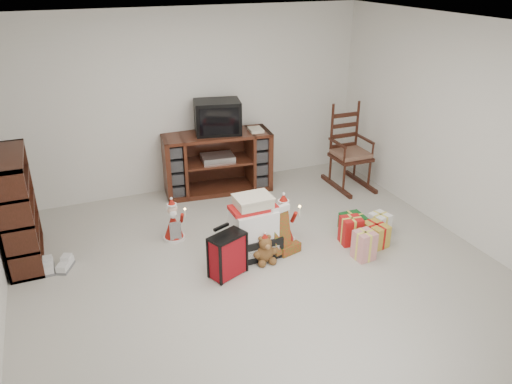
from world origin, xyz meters
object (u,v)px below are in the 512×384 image
(santa_figurine, at_px, (283,224))
(mrs_claus_figurine, at_px, (173,224))
(bookshelf, at_px, (18,211))
(tv_stand, at_px, (217,162))
(red_suitcase, at_px, (228,255))
(gift_cluster, at_px, (364,232))
(teddy_bear, at_px, (264,250))
(crt_television, at_px, (218,117))
(rocking_chair, at_px, (348,157))
(gift_pile, at_px, (253,230))
(sneaker_pair, at_px, (57,266))

(santa_figurine, relative_size, mrs_claus_figurine, 1.17)
(bookshelf, bearing_deg, santa_figurine, -15.60)
(tv_stand, relative_size, mrs_claus_figurine, 2.88)
(red_suitcase, distance_m, mrs_claus_figurine, 1.01)
(gift_cluster, bearing_deg, mrs_claus_figurine, 155.89)
(gift_cluster, bearing_deg, teddy_bear, 177.52)
(crt_television, bearing_deg, rocking_chair, -5.36)
(crt_television, bearing_deg, bookshelf, -148.23)
(red_suitcase, bearing_deg, teddy_bear, -11.84)
(rocking_chair, bearing_deg, teddy_bear, -143.06)
(tv_stand, relative_size, crt_television, 2.23)
(rocking_chair, xyz_separation_m, gift_pile, (-2.01, -1.26, -0.12))
(mrs_claus_figurine, distance_m, sneaker_pair, 1.34)
(red_suitcase, distance_m, gift_cluster, 1.72)
(tv_stand, xyz_separation_m, bookshelf, (-2.55, -0.90, 0.16))
(bookshelf, distance_m, gift_cluster, 3.87)
(red_suitcase, height_order, gift_cluster, red_suitcase)
(santa_figurine, bearing_deg, tv_stand, 97.93)
(mrs_claus_figurine, height_order, crt_television, crt_television)
(tv_stand, height_order, bookshelf, bookshelf)
(bookshelf, height_order, santa_figurine, bookshelf)
(red_suitcase, height_order, teddy_bear, red_suitcase)
(rocking_chair, bearing_deg, tv_stand, 163.92)
(teddy_bear, xyz_separation_m, mrs_claus_figurine, (-0.80, 0.87, 0.06))
(tv_stand, distance_m, crt_television, 0.65)
(mrs_claus_figurine, height_order, gift_cluster, mrs_claus_figurine)
(bookshelf, bearing_deg, mrs_claus_figurine, -7.77)
(red_suitcase, bearing_deg, crt_television, 50.65)
(mrs_claus_figurine, bearing_deg, gift_pile, -42.05)
(bookshelf, height_order, sneaker_pair, bookshelf)
(gift_pile, height_order, santa_figurine, gift_pile)
(sneaker_pair, bearing_deg, bookshelf, 137.69)
(bookshelf, xyz_separation_m, mrs_claus_figurine, (1.62, -0.22, -0.38))
(santa_figurine, height_order, sneaker_pair, santa_figurine)
(santa_figurine, relative_size, sneaker_pair, 1.87)
(rocking_chair, xyz_separation_m, santa_figurine, (-1.59, -1.15, -0.19))
(gift_pile, xyz_separation_m, mrs_claus_figurine, (-0.75, 0.67, -0.10))
(rocking_chair, relative_size, mrs_claus_figurine, 2.33)
(bookshelf, height_order, mrs_claus_figurine, bookshelf)
(red_suitcase, xyz_separation_m, mrs_claus_figurine, (-0.34, 0.95, -0.04))
(rocking_chair, bearing_deg, santa_figurine, -143.87)
(sneaker_pair, relative_size, crt_television, 0.48)
(santa_figurine, height_order, crt_television, crt_television)
(red_suitcase, xyz_separation_m, santa_figurine, (0.83, 0.40, -0.00))
(mrs_claus_figurine, relative_size, crt_television, 0.78)
(bookshelf, xyz_separation_m, crt_television, (2.58, 0.93, 0.49))
(gift_pile, xyz_separation_m, gift_cluster, (1.31, -0.25, -0.18))
(gift_pile, distance_m, crt_television, 1.99)
(tv_stand, relative_size, sneaker_pair, 4.62)
(rocking_chair, height_order, gift_pile, rocking_chair)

